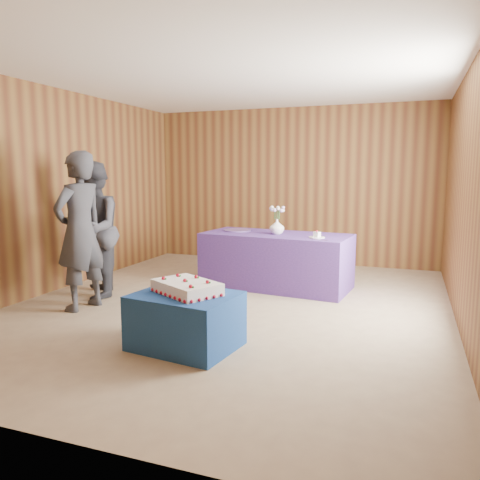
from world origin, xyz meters
The scene contains 13 objects.
ground centered at (0.00, 0.00, 0.00)m, with size 6.00×6.00×0.00m, color gray.
room_shell centered at (0.00, 0.00, 1.80)m, with size 5.04×6.04×2.72m.
cake_table centered at (0.10, -1.38, 0.25)m, with size 0.90×0.70×0.50m, color navy.
serving_table centered at (0.26, 1.11, 0.38)m, with size 2.00×0.90×0.75m, color #58338C.
sheet_cake centered at (0.11, -1.35, 0.56)m, with size 0.75×0.67×0.15m.
vase centered at (0.28, 1.07, 0.85)m, with size 0.20×0.20×0.21m, color white.
flower_spray centered at (0.28, 1.07, 1.09)m, with size 0.21×0.21×0.16m.
platter centered at (-0.35, 1.21, 0.76)m, with size 0.40×0.40×0.02m, color #63468D.
plate centered at (0.86, 0.90, 0.76)m, with size 0.21×0.21×0.01m, color white.
cake_slice centered at (0.86, 0.90, 0.80)m, with size 0.10×0.09×0.09m.
knife centered at (0.91, 0.73, 0.75)m, with size 0.26×0.02×0.00m, color #ACACB1.
guest_left centered at (-1.59, -0.68, 0.92)m, with size 0.67×0.44×1.83m, color #34363D.
guest_right centered at (-1.79, -0.19, 0.86)m, with size 0.84×0.66×1.73m, color #373842.
Camera 1 is at (1.97, -5.07, 1.59)m, focal length 35.00 mm.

